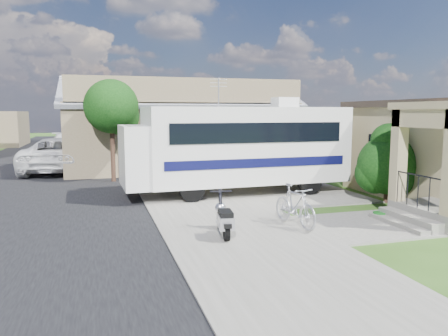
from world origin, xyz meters
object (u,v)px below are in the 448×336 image
object	(u,v)px
motorhome	(238,146)
garden_hose	(380,216)
shrub	(388,162)
van	(68,146)
bicycle	(295,208)
scooter	(224,219)
pickup_truck	(62,155)

from	to	relation	value
motorhome	garden_hose	size ratio (longest dim) A/B	22.48
shrub	van	bearing A→B (deg)	121.43
garden_hose	bicycle	bearing A→B (deg)	-174.98
motorhome	shrub	size ratio (longest dim) A/B	3.11
scooter	bicycle	bearing A→B (deg)	17.60
shrub	pickup_truck	xyz separation A→B (m)	(-11.43, 11.63, -0.51)
scooter	van	size ratio (longest dim) A/B	0.27
van	garden_hose	size ratio (longest dim) A/B	15.50
bicycle	shrub	bearing A→B (deg)	17.23
motorhome	scooter	distance (m)	6.15
motorhome	pickup_truck	distance (m)	11.14
pickup_truck	van	xyz separation A→B (m)	(-0.06, 7.17, -0.05)
motorhome	pickup_truck	world-z (taller)	motorhome
shrub	van	xyz separation A→B (m)	(-11.49, 18.80, -0.55)
shrub	scooter	distance (m)	7.23
shrub	van	distance (m)	22.04
scooter	van	xyz separation A→B (m)	(-4.81, 21.41, 0.38)
bicycle	motorhome	bearing A→B (deg)	79.92
scooter	bicycle	xyz separation A→B (m)	(2.09, 0.35, 0.09)
motorhome	shrub	distance (m)	5.40
pickup_truck	van	distance (m)	7.17
scooter	van	distance (m)	21.95
pickup_truck	bicycle	bearing A→B (deg)	125.68
shrub	bicycle	xyz separation A→B (m)	(-4.59, -2.26, -0.84)
shrub	pickup_truck	world-z (taller)	shrub
scooter	pickup_truck	bearing A→B (deg)	116.67
pickup_truck	motorhome	bearing A→B (deg)	138.16
scooter	bicycle	world-z (taller)	bicycle
motorhome	pickup_truck	size ratio (longest dim) A/B	1.32
shrub	scooter	bearing A→B (deg)	-158.66
pickup_truck	garden_hose	world-z (taller)	pickup_truck
pickup_truck	garden_hose	distance (m)	16.77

